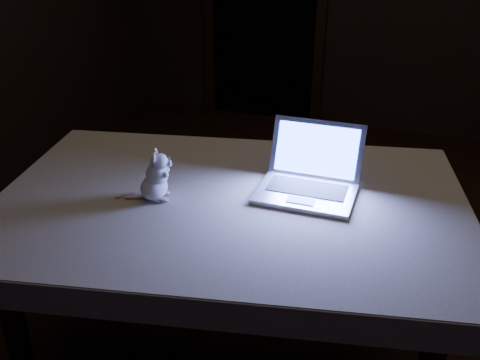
% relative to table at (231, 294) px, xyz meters
% --- Properties ---
extents(floor, '(5.00, 5.00, 0.00)m').
position_rel_table_xyz_m(floor, '(0.30, 0.44, -0.39)').
color(floor, black).
rests_on(floor, ground).
extents(table, '(1.63, 1.22, 0.79)m').
position_rel_table_xyz_m(table, '(0.00, 0.00, 0.00)').
color(table, black).
rests_on(table, floor).
extents(tablecloth, '(1.62, 1.12, 0.09)m').
position_rel_table_xyz_m(tablecloth, '(-0.10, -0.00, 0.35)').
color(tablecloth, '#BEB59E').
rests_on(tablecloth, table).
extents(laptop, '(0.33, 0.29, 0.22)m').
position_rel_table_xyz_m(laptop, '(0.23, 0.10, 0.51)').
color(laptop, '#B7B6BA').
rests_on(laptop, tablecloth).
extents(plush_mouse, '(0.14, 0.14, 0.17)m').
position_rel_table_xyz_m(plush_mouse, '(-0.24, -0.09, 0.49)').
color(plush_mouse, silver).
rests_on(plush_mouse, tablecloth).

